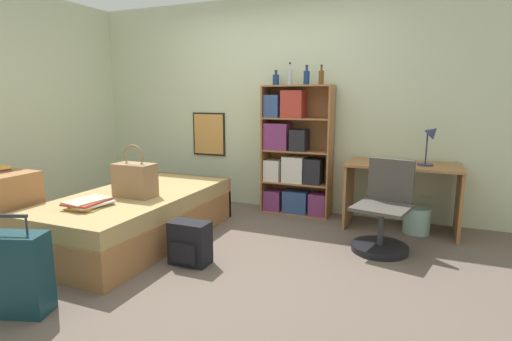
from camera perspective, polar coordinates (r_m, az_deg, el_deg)
name	(u,v)px	position (r m, az deg, el deg)	size (l,w,h in m)	color
ground_plane	(206,250)	(3.82, -7.22, -11.21)	(14.00, 14.00, 0.00)	#66564C
wall_back	(270,106)	(5.08, 2.00, 9.26)	(10.00, 0.09, 2.60)	beige
wall_left	(6,107)	(5.27, -32.13, 7.75)	(0.06, 10.00, 2.60)	beige
bed	(138,216)	(4.18, -16.56, -6.26)	(1.07, 2.07, 0.47)	#A36B3D
handbag	(135,179)	(3.95, -16.92, -1.24)	(0.38, 0.22, 0.50)	#93704C
book_stack_on_bed	(89,203)	(3.74, -22.78, -4.30)	(0.33, 0.39, 0.07)	#99894C
suitcase	(15,274)	(3.10, -31.19, -12.52)	(0.46, 0.32, 0.68)	#143842
bookcase	(293,157)	(4.82, 5.29, 1.91)	(0.82, 0.31, 1.54)	#A36B3D
bottle_green	(276,80)	(4.89, 2.87, 12.85)	(0.08, 0.08, 0.18)	navy
bottle_brown	(290,76)	(4.79, 4.85, 13.24)	(0.06, 0.06, 0.26)	#B7BCC1
bottle_clear	(307,77)	(4.72, 7.23, 13.07)	(0.07, 0.07, 0.22)	navy
bottle_blue	(321,77)	(4.65, 9.31, 13.03)	(0.06, 0.06, 0.22)	brown
desk	(402,184)	(4.50, 20.12, -1.82)	(1.15, 0.60, 0.71)	#A36B3D
desk_lamp	(431,138)	(4.41, 23.75, 4.27)	(0.20, 0.15, 0.43)	navy
desk_chair	(383,223)	(3.90, 17.64, -7.19)	(0.56, 0.56, 0.83)	black
backpack	(190,243)	(3.49, -9.45, -10.21)	(0.34, 0.22, 0.37)	black
waste_bin	(417,220)	(4.53, 21.97, -6.59)	(0.27, 0.27, 0.27)	#99C1B2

